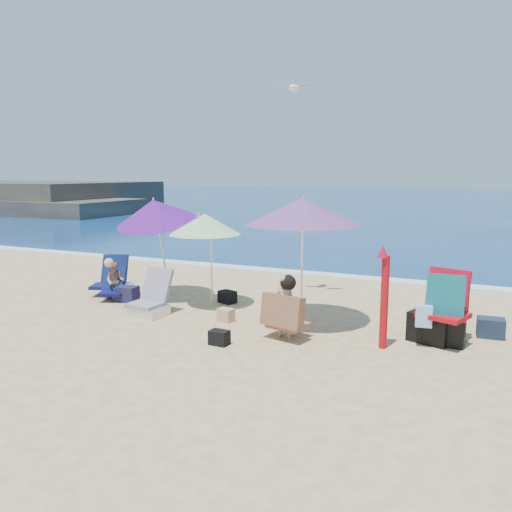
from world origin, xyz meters
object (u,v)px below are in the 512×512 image
at_px(chair_navy, 115,283).
at_px(person_left, 114,281).
at_px(umbrella_striped, 205,224).
at_px(person_center, 285,308).
at_px(camp_chair_right, 445,318).
at_px(umbrella_blue, 155,211).
at_px(camp_chair_left, 436,320).
at_px(chair_rainbow, 150,303).
at_px(furled_umbrella, 384,292).
at_px(seagull, 294,88).
at_px(umbrella_turquoise, 303,211).

relative_size(chair_navy, person_left, 1.17).
distance_m(umbrella_striped, person_center, 2.59).
xyz_separation_m(camp_chair_right, person_center, (-2.22, -0.79, 0.09)).
xyz_separation_m(umbrella_blue, camp_chair_right, (5.44, -0.50, -1.37)).
bearing_deg(person_left, umbrella_striped, 8.92).
xyz_separation_m(umbrella_striped, camp_chair_left, (4.13, -0.35, -1.23)).
distance_m(camp_chair_right, person_left, 6.17).
height_order(chair_rainbow, camp_chair_left, camp_chair_left).
bearing_deg(umbrella_striped, camp_chair_right, -5.20).
xyz_separation_m(chair_rainbow, person_center, (2.66, -0.26, 0.27)).
xyz_separation_m(furled_umbrella, chair_navy, (-5.78, 1.17, -0.61)).
height_order(chair_navy, camp_chair_left, camp_chair_left).
bearing_deg(camp_chair_right, camp_chair_left, 163.86).
relative_size(camp_chair_left, person_left, 1.29).
bearing_deg(umbrella_blue, seagull, 26.76).
height_order(umbrella_blue, person_center, umbrella_blue).
relative_size(furled_umbrella, chair_navy, 1.51).
bearing_deg(person_left, furled_umbrella, -7.20).
bearing_deg(person_left, person_center, -12.48).
bearing_deg(seagull, person_left, -152.67).
xyz_separation_m(person_center, seagull, (-0.81, 2.50, 3.61)).
bearing_deg(furled_umbrella, umbrella_blue, 166.82).
xyz_separation_m(umbrella_striped, umbrella_blue, (-1.18, 0.11, 0.20)).
xyz_separation_m(umbrella_blue, person_left, (-0.73, -0.41, -1.37)).
distance_m(umbrella_turquoise, umbrella_striped, 2.07).
distance_m(furled_umbrella, person_left, 5.43).
bearing_deg(umbrella_blue, chair_rainbow, -61.08).
bearing_deg(chair_navy, seagull, 17.72).
bearing_deg(camp_chair_right, umbrella_turquoise, 178.96).
bearing_deg(person_left, umbrella_turquoise, -0.68).
bearing_deg(umbrella_blue, camp_chair_right, -5.21).
relative_size(umbrella_striped, camp_chair_right, 1.66).
height_order(camp_chair_left, camp_chair_right, camp_chair_left).
height_order(camp_chair_right, person_left, camp_chair_right).
xyz_separation_m(chair_navy, camp_chair_right, (6.57, -0.58, 0.18)).
bearing_deg(seagull, umbrella_blue, -153.24).
distance_m(umbrella_striped, chair_navy, 2.69).
bearing_deg(person_center, umbrella_turquoise, 91.49).
xyz_separation_m(chair_rainbow, camp_chair_left, (4.75, 0.56, 0.11)).
bearing_deg(umbrella_blue, camp_chair_left, -4.95).
height_order(umbrella_turquoise, umbrella_blue, umbrella_blue).
bearing_deg(camp_chair_left, furled_umbrella, -136.90).
height_order(umbrella_blue, chair_navy, umbrella_blue).
bearing_deg(seagull, camp_chair_right, -29.52).
bearing_deg(umbrella_striped, chair_navy, 175.27).
bearing_deg(umbrella_turquoise, umbrella_blue, 171.91).
bearing_deg(umbrella_blue, umbrella_striped, -5.25).
xyz_separation_m(umbrella_turquoise, seagull, (-0.79, 1.67, 2.21)).
xyz_separation_m(chair_navy, seagull, (3.55, 1.13, 3.88)).
relative_size(umbrella_striped, chair_navy, 1.81).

